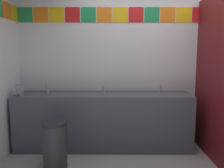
# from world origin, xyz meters

# --- Properties ---
(wall_back) EXTENTS (4.22, 0.09, 2.87)m
(wall_back) POSITION_xyz_m (0.00, 1.44, 1.44)
(wall_back) COLOR silver
(wall_back) RESTS_ON ground_plane
(vanity_counter) EXTENTS (2.62, 0.57, 0.84)m
(vanity_counter) POSITION_xyz_m (-0.75, 1.12, 0.43)
(vanity_counter) COLOR #4C515B
(vanity_counter) RESTS_ON ground_plane
(faucet_left) EXTENTS (0.04, 0.10, 0.14)m
(faucet_left) POSITION_xyz_m (-1.62, 1.21, 0.89)
(faucet_left) COLOR silver
(faucet_left) RESTS_ON vanity_counter
(faucet_center) EXTENTS (0.04, 0.10, 0.14)m
(faucet_center) POSITION_xyz_m (-0.75, 1.21, 0.89)
(faucet_center) COLOR silver
(faucet_center) RESTS_ON vanity_counter
(faucet_right) EXTENTS (0.04, 0.10, 0.14)m
(faucet_right) POSITION_xyz_m (0.12, 1.21, 0.89)
(faucet_right) COLOR silver
(faucet_right) RESTS_ON vanity_counter
(soap_dispenser) EXTENTS (0.09, 0.09, 0.16)m
(soap_dispenser) POSITION_xyz_m (-1.96, 0.95, 0.91)
(soap_dispenser) COLOR gray
(soap_dispenser) RESTS_ON vanity_counter
(trash_bin) EXTENTS (0.31, 0.31, 0.60)m
(trash_bin) POSITION_xyz_m (-1.34, 0.44, 0.30)
(trash_bin) COLOR #333338
(trash_bin) RESTS_ON ground_plane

